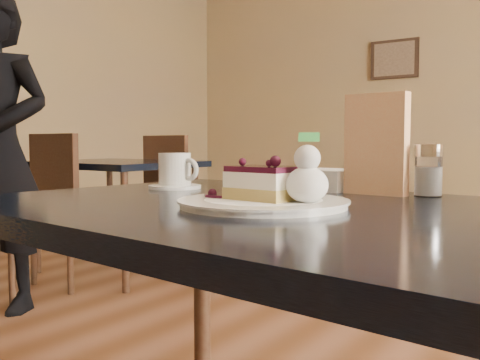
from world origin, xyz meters
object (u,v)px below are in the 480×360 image
Objects in this scene: main_table at (280,247)px; dessert_plate at (263,203)px; bg_table_far_left at (117,262)px; cheesecake_slice at (263,183)px; coffee_set at (176,173)px.

main_table is 4.33× the size of dessert_plate.
main_table is 0.71× the size of bg_table_far_left.
dessert_plate is 2.30× the size of cheesecake_slice.
dessert_plate is at bearing -35.94° from bg_table_far_left.
cheesecake_slice reaches higher than main_table.
dessert_plate is 0.03m from cheesecake_slice.
cheesecake_slice is (-0.00, 0.00, 0.03)m from dessert_plate.
main_table is at bearing -35.03° from bg_table_far_left.
main_table is 0.42m from coffee_set.
bg_table_far_left is (-2.09, 1.58, -0.66)m from dessert_plate.
cheesecake_slice reaches higher than bg_table_far_left.
cheesecake_slice is 0.07× the size of bg_table_far_left.
main_table is at bearing 83.87° from dessert_plate.
main_table is at bearing 90.00° from cheesecake_slice.
coffee_set is 2.32m from bg_table_far_left.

